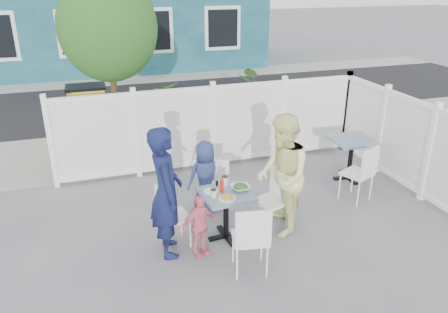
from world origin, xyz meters
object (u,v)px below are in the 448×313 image
object	(u,v)px
spare_table	(352,148)
chair_near	(251,236)
chair_right	(275,195)
man	(166,192)
toddler	(199,226)
chair_left	(169,213)
chair_back	(216,183)
utility_cabinet	(90,120)
main_table	(226,203)
woman	(282,176)
boy	(206,177)

from	to	relation	value
spare_table	chair_near	world-z (taller)	chair_near
chair_right	man	distance (m)	1.65
spare_table	toddler	xyz separation A→B (m)	(-3.23, -1.42, -0.16)
chair_left	man	bearing A→B (deg)	-25.41
spare_table	chair_near	distance (m)	3.40
chair_back	man	size ratio (longest dim) A/B	0.47
utility_cabinet	chair_right	world-z (taller)	utility_cabinet
main_table	chair_left	size ratio (longest dim) A/B	0.82
chair_right	woman	distance (m)	0.37
utility_cabinet	man	bearing A→B (deg)	-77.86
spare_table	woman	world-z (taller)	woman
chair_left	toddler	xyz separation A→B (m)	(0.33, -0.34, -0.07)
main_table	boy	size ratio (longest dim) A/B	0.63
main_table	spare_table	size ratio (longest dim) A/B	0.92
spare_table	chair_left	distance (m)	3.73
utility_cabinet	boy	world-z (taller)	utility_cabinet
chair_near	woman	xyz separation A→B (m)	(0.78, 0.82, 0.33)
main_table	boy	xyz separation A→B (m)	(-0.05, 0.85, 0.03)
woman	chair_near	bearing A→B (deg)	-28.89
chair_right	chair_back	size ratio (longest dim) A/B	1.08
toddler	chair_back	bearing A→B (deg)	42.28
utility_cabinet	boy	size ratio (longest dim) A/B	1.16
chair_near	boy	distance (m)	1.73
spare_table	chair_left	size ratio (longest dim) A/B	0.89
utility_cabinet	man	size ratio (longest dim) A/B	0.76
spare_table	boy	bearing A→B (deg)	-174.09
main_table	chair_near	xyz separation A→B (m)	(0.03, -0.88, 0.01)
chair_right	man	world-z (taller)	man
chair_left	boy	xyz separation A→B (m)	(0.75, 0.79, 0.07)
utility_cabinet	boy	bearing A→B (deg)	-62.50
chair_right	chair_near	world-z (taller)	chair_near
man	woman	distance (m)	1.65
main_table	woman	distance (m)	0.88
spare_table	woman	distance (m)	2.31
chair_near	chair_left	bearing A→B (deg)	143.43
chair_near	boy	world-z (taller)	boy
main_table	boy	world-z (taller)	boy
utility_cabinet	chair_near	xyz separation A→B (m)	(1.68, -4.94, -0.12)
man	boy	size ratio (longest dim) A/B	1.54
main_table	spare_table	world-z (taller)	spare_table
spare_table	chair_left	world-z (taller)	chair_left
utility_cabinet	chair_back	xyz separation A→B (m)	(1.74, -3.31, -0.18)
man	woman	world-z (taller)	man
chair_near	man	distance (m)	1.23
man	boy	xyz separation A→B (m)	(0.79, 0.92, -0.31)
main_table	chair_left	xyz separation A→B (m)	(-0.80, 0.05, -0.04)
toddler	boy	bearing A→B (deg)	50.46
utility_cabinet	chair_near	world-z (taller)	utility_cabinet
boy	chair_left	bearing A→B (deg)	40.43
chair_left	chair_right	xyz separation A→B (m)	(1.57, -0.00, 0.02)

